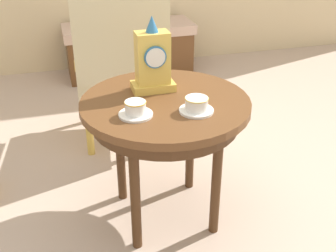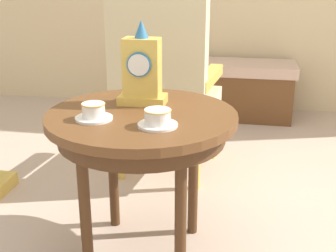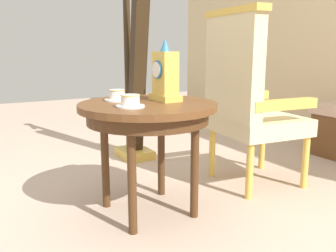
% 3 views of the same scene
% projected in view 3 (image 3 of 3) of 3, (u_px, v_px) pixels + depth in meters
% --- Properties ---
extents(ground_plane, '(10.00, 10.00, 0.00)m').
position_uv_depth(ground_plane, '(150.00, 216.00, 1.98)').
color(ground_plane, '#BCA38E').
extents(side_table, '(0.74, 0.74, 0.62)m').
position_uv_depth(side_table, '(148.00, 116.00, 1.93)').
color(side_table, brown).
rests_on(side_table, ground).
extents(teacup_left, '(0.14, 0.14, 0.06)m').
position_uv_depth(teacup_left, '(117.00, 96.00, 1.98)').
color(teacup_left, white).
rests_on(teacup_left, side_table).
extents(teacup_right, '(0.14, 0.14, 0.06)m').
position_uv_depth(teacup_right, '(130.00, 101.00, 1.76)').
color(teacup_right, white).
rests_on(teacup_right, side_table).
extents(mantel_clock, '(0.19, 0.11, 0.34)m').
position_uv_depth(mantel_clock, '(165.00, 76.00, 1.97)').
color(mantel_clock, gold).
rests_on(mantel_clock, side_table).
extents(armchair, '(0.60, 0.59, 1.14)m').
position_uv_depth(armchair, '(247.00, 97.00, 2.34)').
color(armchair, beige).
rests_on(armchair, ground).
extents(harp, '(0.40, 0.24, 1.71)m').
position_uv_depth(harp, '(135.00, 76.00, 2.90)').
color(harp, gold).
rests_on(harp, ground).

